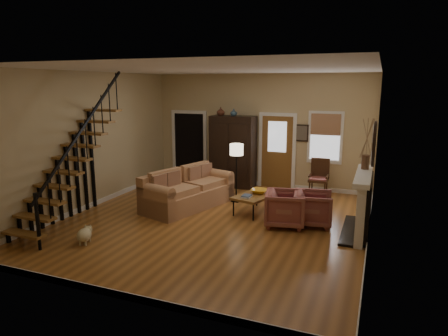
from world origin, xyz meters
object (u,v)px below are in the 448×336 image
at_px(armchair_right, 313,208).
at_px(side_chair, 319,178).
at_px(floor_lamp, 236,173).
at_px(sofa, 188,189).
at_px(armchair_left, 285,209).
at_px(armoire, 233,151).
at_px(coffee_table, 255,204).

relative_size(armchair_right, side_chair, 0.80).
bearing_deg(side_chair, armchair_right, -84.28).
xyz_separation_m(floor_lamp, side_chair, (1.91, 1.28, -0.25)).
bearing_deg(floor_lamp, sofa, -136.66).
xyz_separation_m(armchair_left, armchair_right, (0.54, 0.27, -0.01)).
distance_m(sofa, armchair_left, 2.58).
height_order(sofa, floor_lamp, floor_lamp).
distance_m(armoire, coffee_table, 2.72).
bearing_deg(armchair_right, coffee_table, 67.32).
height_order(coffee_table, armchair_right, armchair_right).
bearing_deg(floor_lamp, armoire, 113.43).
distance_m(coffee_table, armchair_right, 1.46).
relative_size(sofa, armchair_left, 2.86).
distance_m(coffee_table, floor_lamp, 1.16).
height_order(armchair_right, floor_lamp, floor_lamp).
distance_m(armoire, floor_lamp, 1.64).
xyz_separation_m(armchair_left, floor_lamp, (-1.60, 1.33, 0.38)).
relative_size(armchair_left, side_chair, 0.82).
bearing_deg(armchair_left, armoire, 27.30).
height_order(armoire, side_chair, armoire).
distance_m(coffee_table, armchair_left, 1.07).
bearing_deg(side_chair, armoire, 175.52).
height_order(armchair_left, side_chair, side_chair).
bearing_deg(side_chair, coffee_table, -120.41).
height_order(coffee_table, floor_lamp, floor_lamp).
bearing_deg(armchair_right, armchair_left, 107.51).
distance_m(sofa, side_chair, 3.58).
xyz_separation_m(coffee_table, floor_lamp, (-0.74, 0.71, 0.53)).
xyz_separation_m(armoire, armchair_left, (2.24, -2.81, -0.67)).
bearing_deg(armoire, side_chair, -4.48).
xyz_separation_m(sofa, armchair_left, (2.54, -0.44, -0.07)).
bearing_deg(coffee_table, floor_lamp, 135.85).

